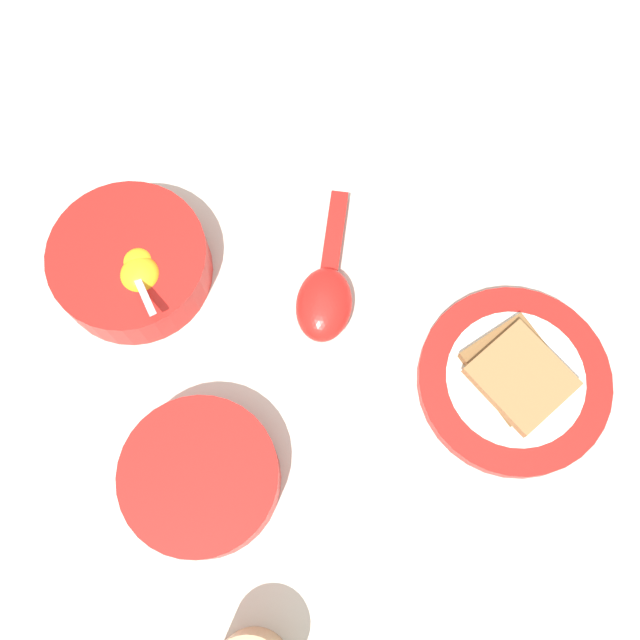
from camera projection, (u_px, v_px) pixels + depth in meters
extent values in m
plane|color=beige|center=(246.00, 452.00, 0.73)|extent=(3.00, 3.00, 0.00)
cylinder|color=red|center=(131.00, 263.00, 0.76)|extent=(0.16, 0.16, 0.05)
cylinder|color=white|center=(130.00, 261.00, 0.76)|extent=(0.13, 0.13, 0.02)
ellipsoid|color=yellow|center=(140.00, 275.00, 0.74)|extent=(0.04, 0.04, 0.02)
ellipsoid|color=yellow|center=(138.00, 262.00, 0.74)|extent=(0.03, 0.03, 0.02)
cylinder|color=black|center=(114.00, 247.00, 0.75)|extent=(0.03, 0.03, 0.00)
ellipsoid|color=silver|center=(132.00, 268.00, 0.74)|extent=(0.03, 0.02, 0.01)
cube|color=silver|center=(145.00, 296.00, 0.71)|extent=(0.03, 0.05, 0.03)
cylinder|color=red|center=(514.00, 380.00, 0.75)|extent=(0.19, 0.19, 0.02)
cylinder|color=white|center=(516.00, 378.00, 0.74)|extent=(0.14, 0.14, 0.00)
cube|color=brown|center=(516.00, 369.00, 0.73)|extent=(0.10, 0.11, 0.01)
cube|color=#9E7042|center=(522.00, 377.00, 0.72)|extent=(0.10, 0.10, 0.01)
ellipsoid|color=red|center=(324.00, 304.00, 0.76)|extent=(0.10, 0.08, 0.04)
cube|color=red|center=(334.00, 236.00, 0.79)|extent=(0.10, 0.06, 0.02)
cylinder|color=red|center=(201.00, 478.00, 0.70)|extent=(0.15, 0.15, 0.05)
cylinder|color=white|center=(199.00, 476.00, 0.69)|extent=(0.12, 0.12, 0.01)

